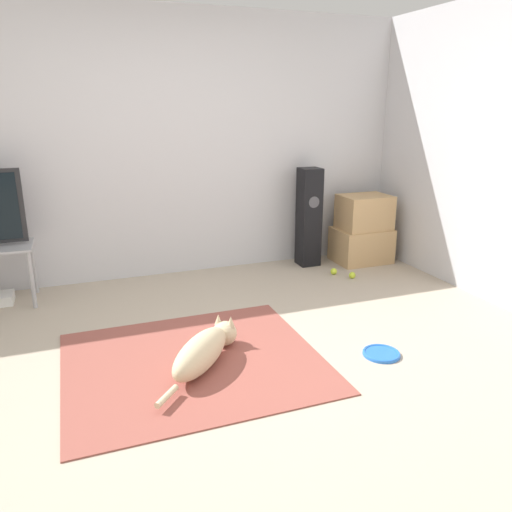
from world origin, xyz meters
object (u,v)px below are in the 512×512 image
(cardboard_box_lower, at_px, (361,245))
(floor_speaker, at_px, (309,217))
(cardboard_box_upper, at_px, (364,212))
(dog, at_px, (205,350))
(frisbee, at_px, (381,353))
(tennis_ball_by_boxes, at_px, (334,271))
(tennis_ball_near_speaker, at_px, (352,275))

(cardboard_box_lower, distance_m, floor_speaker, 0.69)
(cardboard_box_lower, relative_size, cardboard_box_upper, 1.12)
(dog, distance_m, frisbee, 1.23)
(cardboard_box_lower, distance_m, tennis_ball_by_boxes, 0.61)
(cardboard_box_lower, bearing_deg, floor_speaker, 169.72)
(cardboard_box_lower, relative_size, tennis_ball_near_speaker, 8.90)
(tennis_ball_by_boxes, bearing_deg, cardboard_box_lower, 30.94)
(dog, xyz_separation_m, frisbee, (1.19, -0.28, -0.11))
(cardboard_box_lower, xyz_separation_m, tennis_ball_near_speaker, (-0.39, -0.47, -0.15))
(floor_speaker, bearing_deg, dog, -132.60)
(dog, distance_m, tennis_ball_by_boxes, 2.20)
(tennis_ball_by_boxes, bearing_deg, cardboard_box_upper, 30.02)
(dog, xyz_separation_m, tennis_ball_near_speaker, (1.84, 1.19, -0.09))
(floor_speaker, xyz_separation_m, tennis_ball_near_speaker, (0.21, -0.58, -0.49))
(cardboard_box_upper, xyz_separation_m, tennis_ball_near_speaker, (-0.40, -0.47, -0.52))
(frisbee, xyz_separation_m, tennis_ball_near_speaker, (0.65, 1.47, 0.02))
(dog, distance_m, tennis_ball_near_speaker, 2.19)
(cardboard_box_lower, distance_m, cardboard_box_upper, 0.37)
(cardboard_box_lower, height_order, cardboard_box_upper, cardboard_box_upper)
(cardboard_box_lower, xyz_separation_m, cardboard_box_upper, (0.01, -0.00, 0.37))
(cardboard_box_upper, xyz_separation_m, tennis_ball_by_boxes, (-0.51, -0.30, -0.52))
(frisbee, xyz_separation_m, tennis_ball_by_boxes, (0.53, 1.64, 0.02))
(cardboard_box_upper, bearing_deg, cardboard_box_lower, 158.86)
(frisbee, xyz_separation_m, cardboard_box_lower, (1.04, 1.94, 0.17))
(frisbee, relative_size, tennis_ball_near_speaker, 3.90)
(tennis_ball_by_boxes, bearing_deg, frisbee, -108.11)
(dog, bearing_deg, tennis_ball_near_speaker, 32.91)
(cardboard_box_upper, bearing_deg, tennis_ball_near_speaker, -130.54)
(cardboard_box_lower, bearing_deg, dog, -143.27)
(dog, height_order, tennis_ball_by_boxes, dog)
(floor_speaker, height_order, tennis_ball_by_boxes, floor_speaker)
(cardboard_box_lower, bearing_deg, tennis_ball_near_speaker, -129.47)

